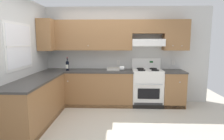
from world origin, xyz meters
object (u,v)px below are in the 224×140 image
stove (147,87)px  wine_bottle (67,65)px  bowl (113,69)px  paper_towel_roll (122,68)px

stove → wine_bottle: (-2.03, -0.10, 0.57)m
bowl → stove: bearing=-3.7°
stove → paper_towel_roll: bearing=-176.7°
bowl → paper_towel_roll: 0.25m
wine_bottle → bowl: size_ratio=1.05×
wine_bottle → bowl: wine_bottle is taller
stove → bowl: stove is taller
stove → bowl: bearing=176.3°
stove → paper_towel_roll: 0.82m
bowl → wine_bottle: bearing=-172.3°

